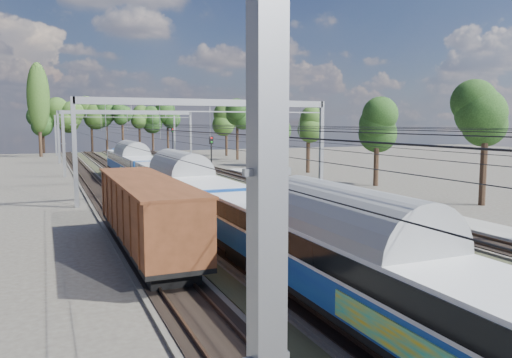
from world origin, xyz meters
name	(u,v)px	position (x,y,z in m)	size (l,w,h in m)	color
ground	(467,316)	(0.00, 0.00, 0.00)	(220.00, 220.00, 0.00)	#47423A
track_bed	(172,181)	(0.00, 45.00, 0.10)	(21.00, 130.00, 0.34)	#47423A
platform	(388,206)	(12.00, 20.00, 0.15)	(3.00, 70.00, 0.30)	gray
catenary	(160,127)	(0.33, 52.69, 6.40)	(25.65, 130.00, 9.00)	gray
tree_belt	(159,116)	(8.24, 90.37, 8.33)	(40.06, 101.72, 11.75)	black
poplar	(38,98)	(-14.50, 98.00, 11.89)	(4.40, 4.40, 19.04)	black
emu_train	(182,179)	(-4.50, 22.86, 2.75)	(3.19, 67.47, 4.67)	black
freight_boxcar	(146,211)	(-9.00, 13.01, 2.34)	(3.08, 14.86, 3.83)	black
worker	(139,157)	(1.91, 78.28, 0.82)	(0.60, 0.39, 1.64)	black
signal_near	(211,159)	(0.29, 30.60, 3.59)	(0.35, 0.32, 5.67)	black
signal_far	(173,140)	(7.53, 75.74, 3.74)	(0.42, 0.39, 5.91)	black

